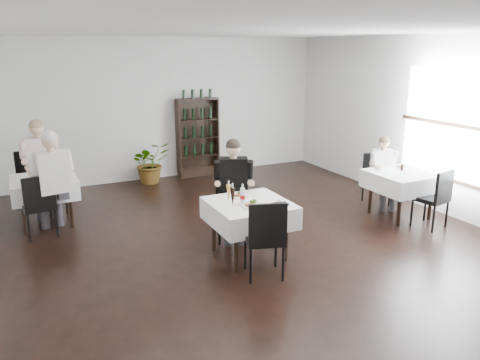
% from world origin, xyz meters
% --- Properties ---
extents(room_shell, '(9.00, 9.00, 9.00)m').
position_xyz_m(room_shell, '(0.00, 0.00, 1.50)').
color(room_shell, black).
rests_on(room_shell, ground).
extents(window_right, '(0.06, 2.30, 1.85)m').
position_xyz_m(window_right, '(3.48, 0.00, 1.50)').
color(window_right, white).
rests_on(window_right, room_shell).
extents(wine_shelf, '(0.90, 0.28, 1.75)m').
position_xyz_m(wine_shelf, '(0.60, 4.31, 0.85)').
color(wine_shelf, black).
rests_on(wine_shelf, ground).
extents(main_table, '(1.03, 1.03, 0.77)m').
position_xyz_m(main_table, '(-0.30, 0.00, 0.62)').
color(main_table, black).
rests_on(main_table, ground).
extents(left_table, '(0.98, 0.98, 0.77)m').
position_xyz_m(left_table, '(-2.70, 2.50, 0.62)').
color(left_table, black).
rests_on(left_table, ground).
extents(right_table, '(0.98, 0.98, 0.77)m').
position_xyz_m(right_table, '(2.70, 0.30, 0.62)').
color(right_table, black).
rests_on(right_table, ground).
extents(potted_tree, '(0.86, 0.77, 0.88)m').
position_xyz_m(potted_tree, '(-0.54, 4.15, 0.44)').
color(potted_tree, '#2A5A1F').
rests_on(potted_tree, ground).
extents(main_chair_far, '(0.59, 0.60, 1.01)m').
position_xyz_m(main_chair_far, '(-0.24, 0.71, 0.58)').
color(main_chair_far, black).
rests_on(main_chair_far, ground).
extents(main_chair_near, '(0.58, 0.58, 1.01)m').
position_xyz_m(main_chair_near, '(-0.42, -0.67, 0.58)').
color(main_chair_near, black).
rests_on(main_chair_near, ground).
extents(left_chair_far, '(0.54, 0.54, 1.05)m').
position_xyz_m(left_chair_far, '(-2.84, 3.35, 0.60)').
color(left_chair_far, black).
rests_on(left_chair_far, ground).
extents(left_chair_near, '(0.49, 0.50, 0.98)m').
position_xyz_m(left_chair_near, '(-2.82, 1.92, 0.56)').
color(left_chair_near, black).
rests_on(left_chair_near, ground).
extents(right_chair_far, '(0.53, 0.53, 0.91)m').
position_xyz_m(right_chair_far, '(2.83, 1.07, 0.52)').
color(right_chair_far, black).
rests_on(right_chair_far, ground).
extents(right_chair_near, '(0.51, 0.52, 0.95)m').
position_xyz_m(right_chair_near, '(2.80, -0.34, 0.54)').
color(right_chair_near, black).
rests_on(right_chair_near, ground).
extents(diner_main, '(0.66, 0.70, 1.50)m').
position_xyz_m(diner_main, '(-0.22, 0.67, 0.87)').
color(diner_main, '#414048').
rests_on(diner_main, ground).
extents(diner_left_far, '(0.62, 0.62, 1.62)m').
position_xyz_m(diner_left_far, '(-2.69, 3.08, 0.94)').
color(diner_left_far, '#414048').
rests_on(diner_left_far, ground).
extents(diner_left_near, '(0.65, 0.68, 1.61)m').
position_xyz_m(diner_left_near, '(-2.59, 2.00, 0.93)').
color(diner_left_near, '#414048').
rests_on(diner_left_near, ground).
extents(diner_right_far, '(0.54, 0.58, 1.29)m').
position_xyz_m(diner_right_far, '(2.76, 0.80, 0.75)').
color(diner_right_far, '#414048').
rests_on(diner_right_far, ground).
extents(plate_far, '(0.25, 0.25, 0.07)m').
position_xyz_m(plate_far, '(-0.32, 0.28, 0.79)').
color(plate_far, white).
rests_on(plate_far, main_table).
extents(plate_near, '(0.30, 0.30, 0.08)m').
position_xyz_m(plate_near, '(-0.35, -0.17, 0.79)').
color(plate_near, white).
rests_on(plate_near, main_table).
extents(pilsner_dark, '(0.07, 0.07, 0.31)m').
position_xyz_m(pilsner_dark, '(-0.57, -0.05, 0.90)').
color(pilsner_dark, black).
rests_on(pilsner_dark, main_table).
extents(pilsner_lager, '(0.07, 0.07, 0.29)m').
position_xyz_m(pilsner_lager, '(-0.54, 0.14, 0.89)').
color(pilsner_lager, gold).
rests_on(pilsner_lager, main_table).
extents(coke_bottle, '(0.07, 0.07, 0.27)m').
position_xyz_m(coke_bottle, '(-0.40, -0.01, 0.88)').
color(coke_bottle, silver).
rests_on(coke_bottle, main_table).
extents(napkin_cutlery, '(0.21, 0.22, 0.02)m').
position_xyz_m(napkin_cutlery, '(0.04, -0.25, 0.78)').
color(napkin_cutlery, black).
rests_on(napkin_cutlery, main_table).
extents(pepper_mill, '(0.05, 0.05, 0.11)m').
position_xyz_m(pepper_mill, '(2.77, 0.39, 0.83)').
color(pepper_mill, black).
rests_on(pepper_mill, right_table).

